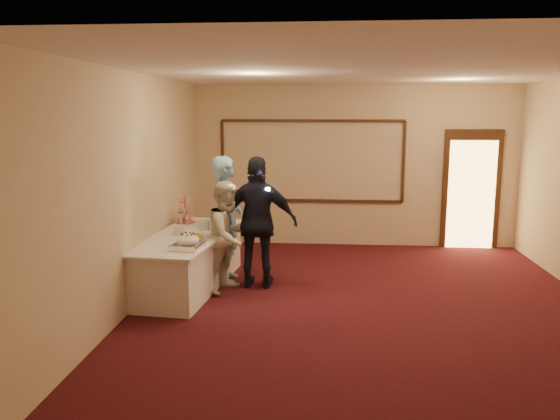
% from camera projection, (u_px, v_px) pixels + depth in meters
% --- Properties ---
extents(floor, '(7.00, 7.00, 0.00)m').
position_uv_depth(floor, '(366.00, 308.00, 7.05)').
color(floor, black).
rests_on(floor, ground).
extents(room_walls, '(6.04, 7.04, 3.02)m').
position_uv_depth(room_walls, '(371.00, 151.00, 6.70)').
color(room_walls, beige).
rests_on(room_walls, floor).
extents(wall_molding, '(3.45, 0.04, 1.55)m').
position_uv_depth(wall_molding, '(312.00, 161.00, 10.24)').
color(wall_molding, '#30200E').
rests_on(wall_molding, room_walls).
extents(doorway, '(1.05, 0.07, 2.20)m').
position_uv_depth(doorway, '(471.00, 190.00, 10.08)').
color(doorway, '#30200E').
rests_on(doorway, floor).
extents(buffet_table, '(1.27, 2.67, 0.77)m').
position_uv_depth(buffet_table, '(189.00, 261.00, 7.86)').
color(buffet_table, white).
rests_on(buffet_table, floor).
extents(pavlova_tray, '(0.40, 0.54, 0.18)m').
position_uv_depth(pavlova_tray, '(188.00, 242.00, 7.02)').
color(pavlova_tray, silver).
rests_on(pavlova_tray, buffet_table).
extents(cupcake_stand, '(0.31, 0.31, 0.46)m').
position_uv_depth(cupcake_stand, '(185.00, 213.00, 8.62)').
color(cupcake_stand, '#D8477D').
rests_on(cupcake_stand, buffet_table).
extents(plate_stack_a, '(0.17, 0.17, 0.14)m').
position_uv_depth(plate_stack_a, '(179.00, 230.00, 7.76)').
color(plate_stack_a, white).
rests_on(plate_stack_a, buffet_table).
extents(plate_stack_b, '(0.18, 0.18, 0.15)m').
position_uv_depth(plate_stack_b, '(204.00, 225.00, 8.08)').
color(plate_stack_b, white).
rests_on(plate_stack_b, buffet_table).
extents(tart, '(0.31, 0.31, 0.06)m').
position_uv_depth(tart, '(194.00, 238.00, 7.49)').
color(tart, white).
rests_on(tart, buffet_table).
extents(man, '(0.51, 0.72, 1.87)m').
position_uv_depth(man, '(227.00, 219.00, 8.06)').
color(man, '#87BDDD').
rests_on(man, floor).
extents(woman, '(0.85, 0.93, 1.56)m').
position_uv_depth(woman, '(228.00, 236.00, 7.64)').
color(woman, silver).
rests_on(woman, floor).
extents(guest, '(1.11, 0.46, 1.89)m').
position_uv_depth(guest, '(258.00, 223.00, 7.78)').
color(guest, black).
rests_on(guest, floor).
extents(camera_flash, '(0.08, 0.06, 0.05)m').
position_uv_depth(camera_flash, '(267.00, 189.00, 7.58)').
color(camera_flash, white).
rests_on(camera_flash, guest).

